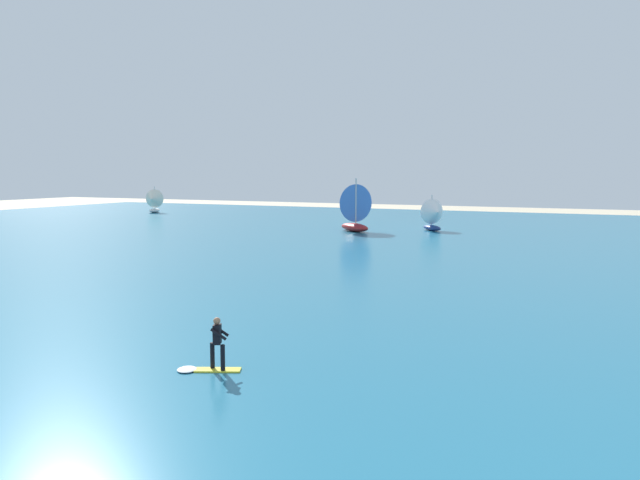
% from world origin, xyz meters
% --- Properties ---
extents(ocean, '(160.00, 90.00, 0.10)m').
position_xyz_m(ocean, '(0.00, 50.26, 0.05)').
color(ocean, '#236B89').
rests_on(ocean, ground).
extents(kitesurfer, '(2.01, 1.32, 1.67)m').
position_xyz_m(kitesurfer, '(-3.79, 13.85, 0.70)').
color(kitesurfer, yellow).
rests_on(kitesurfer, ocean).
extents(sailboat_mid_left, '(3.01, 3.40, 3.81)m').
position_xyz_m(sailboat_mid_left, '(-54.06, 71.82, 1.85)').
color(sailboat_mid_left, silver).
rests_on(sailboat_mid_left, ocean).
extents(sailboat_outermost, '(3.20, 3.21, 3.64)m').
position_xyz_m(sailboat_outermost, '(-9.45, 61.38, 1.77)').
color(sailboat_outermost, navy).
rests_on(sailboat_outermost, ocean).
extents(sailboat_far_right, '(4.81, 4.54, 5.35)m').
position_xyz_m(sailboat_far_right, '(-17.13, 57.87, 2.55)').
color(sailboat_far_right, maroon).
rests_on(sailboat_far_right, ocean).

